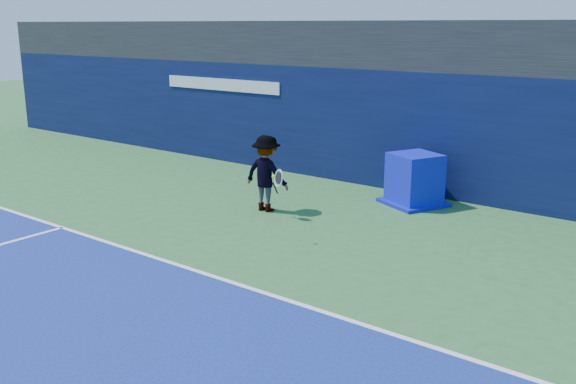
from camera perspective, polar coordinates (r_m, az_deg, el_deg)
ground at (r=8.75m, az=-17.71°, el=-14.08°), size 80.00×80.00×0.00m
baseline at (r=10.52m, az=-4.13°, el=-8.29°), size 24.00×0.10×0.01m
stadium_band at (r=16.99m, az=15.54°, el=12.46°), size 36.00×3.00×1.20m
back_wall_assembly at (r=16.27m, az=13.67°, el=5.05°), size 36.00×1.03×3.00m
equipment_cart at (r=15.26m, az=11.17°, el=0.93°), size 1.67×1.67×1.21m
tennis_player at (r=14.40m, az=-1.93°, el=1.66°), size 1.32×0.73×1.72m
tennis_ball at (r=12.21m, az=-1.30°, el=1.39°), size 0.07×0.07×0.07m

